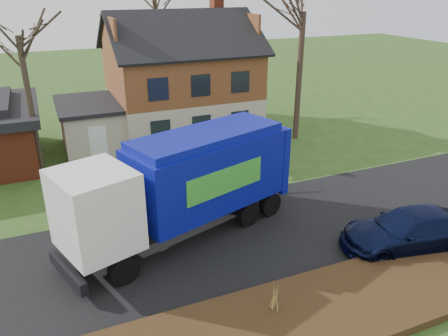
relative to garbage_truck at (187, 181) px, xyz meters
name	(u,v)px	position (x,y,z in m)	size (l,w,h in m)	color
ground	(243,234)	(2.08, -0.93, -2.44)	(120.00, 120.00, 0.00)	#2A4A18
road	(243,234)	(2.08, -0.93, -2.43)	(80.00, 7.00, 0.02)	black
mulch_verge	(317,313)	(2.08, -6.23, -2.29)	(80.00, 3.50, 0.30)	black
main_house	(174,75)	(3.57, 12.98, 1.59)	(12.95, 8.95, 9.26)	#BEB199
garbage_truck	(187,181)	(0.00, 0.00, 0.00)	(10.20, 5.59, 4.23)	black
silver_sedan	(123,187)	(-1.85, 4.05, -1.71)	(1.53, 4.40, 1.45)	#ACAEB3
navy_wagon	(409,230)	(7.57, -4.33, -1.66)	(2.19, 5.39, 1.56)	black
tree_front_west	(14,12)	(-5.34, 8.97, 5.92)	(3.41, 3.41, 10.14)	#382E21
grass_clump_mid	(274,296)	(0.85, -5.64, -1.68)	(0.33, 0.27, 0.91)	tan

